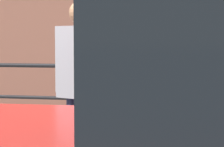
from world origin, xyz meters
TOP-DOWN VIEW (x-y plane):
  - parking_meter at (0.38, 0.36)m, footprint 0.18×0.19m
  - pedestrian_at_meter at (-0.27, 0.56)m, footprint 0.77×0.49m
  - background_railing at (0.00, 2.83)m, footprint 24.06×0.06m
  - backdrop_wall at (0.00, 6.03)m, footprint 32.00×0.50m

SIDE VIEW (x-z plane):
  - background_railing at x=0.00m, z-range 0.40..1.46m
  - pedestrian_at_meter at x=-0.27m, z-range 0.30..2.09m
  - parking_meter at x=0.38m, z-range 0.52..2.06m
  - backdrop_wall at x=0.00m, z-range 0.00..3.91m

